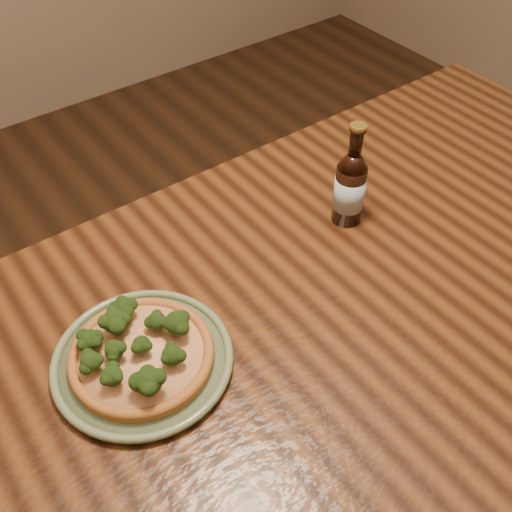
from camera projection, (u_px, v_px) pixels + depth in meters
ground at (350, 497)px, 1.57m from camera, size 4.50×4.50×0.00m
table at (352, 315)px, 1.16m from camera, size 1.60×0.90×0.75m
plate at (143, 360)px, 0.96m from camera, size 0.29×0.29×0.02m
pizza at (140, 353)px, 0.95m from camera, size 0.23×0.23×0.07m
beer_bottle at (350, 187)px, 1.16m from camera, size 0.06×0.06×0.22m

